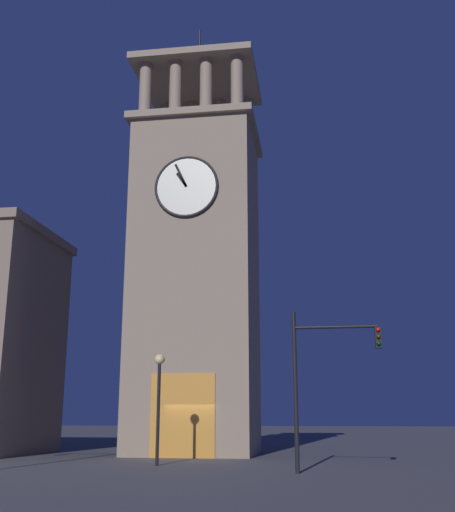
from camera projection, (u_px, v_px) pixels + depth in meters
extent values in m
plane|color=#4C4C51|center=(193.00, 457.00, 30.36)|extent=(200.00, 200.00, 0.00)
cube|color=gray|center=(197.00, 287.00, 35.01)|extent=(6.52, 6.11, 18.01)
cube|color=gray|center=(198.00, 136.00, 37.30)|extent=(7.12, 6.71, 0.40)
cylinder|color=gray|center=(237.00, 84.00, 35.04)|extent=(0.70, 0.70, 3.32)
cylinder|color=gray|center=(206.00, 86.00, 35.29)|extent=(0.70, 0.70, 3.32)
cylinder|color=gray|center=(175.00, 88.00, 35.53)|extent=(0.70, 0.70, 3.32)
cylinder|color=gray|center=(145.00, 91.00, 35.78)|extent=(0.70, 0.70, 3.32)
cylinder|color=gray|center=(247.00, 123.00, 39.74)|extent=(0.70, 0.70, 3.32)
cylinder|color=gray|center=(220.00, 125.00, 39.99)|extent=(0.70, 0.70, 3.32)
cylinder|color=gray|center=(192.00, 127.00, 40.24)|extent=(0.70, 0.70, 3.32)
cylinder|color=gray|center=(166.00, 129.00, 40.49)|extent=(0.70, 0.70, 3.32)
cube|color=gray|center=(199.00, 80.00, 38.23)|extent=(7.12, 6.71, 0.40)
cylinder|color=black|center=(199.00, 54.00, 38.68)|extent=(0.12, 0.12, 3.28)
cylinder|color=silver|center=(186.00, 187.00, 33.22)|extent=(3.32, 0.12, 3.32)
torus|color=black|center=(186.00, 187.00, 33.20)|extent=(3.48, 0.16, 3.48)
cube|color=black|center=(182.00, 180.00, 33.25)|extent=(0.61, 0.06, 0.83)
cube|color=black|center=(181.00, 175.00, 33.32)|extent=(0.71, 0.06, 1.33)
cube|color=orange|center=(183.00, 415.00, 30.38)|extent=(3.20, 0.24, 4.00)
cylinder|color=black|center=(295.00, 390.00, 22.55)|extent=(0.16, 0.16, 5.72)
cylinder|color=black|center=(335.00, 327.00, 22.91)|extent=(3.03, 0.12, 0.12)
cube|color=black|center=(378.00, 338.00, 22.59)|extent=(0.22, 0.30, 0.75)
sphere|color=red|center=(378.00, 330.00, 22.49)|extent=(0.16, 0.16, 0.16)
sphere|color=#392705|center=(378.00, 336.00, 22.43)|extent=(0.16, 0.16, 0.16)
sphere|color=#063316|center=(379.00, 343.00, 22.36)|extent=(0.16, 0.16, 0.16)
cylinder|color=black|center=(158.00, 414.00, 25.84)|extent=(0.14, 0.14, 4.07)
sphere|color=#F9DB8C|center=(160.00, 359.00, 26.40)|extent=(0.44, 0.44, 0.44)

